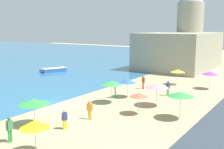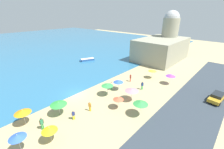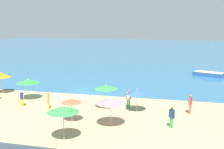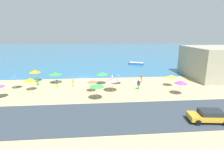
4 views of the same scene
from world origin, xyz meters
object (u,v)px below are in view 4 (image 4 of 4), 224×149
(beach_umbrella_4, at_px, (97,85))
(bather_4, at_px, (73,82))
(beach_umbrella_8, at_px, (102,73))
(beach_umbrella_11, at_px, (118,75))
(beach_umbrella_6, at_px, (181,82))
(parked_car_0, at_px, (209,116))
(skiff_nearshore, at_px, (136,63))
(beach_umbrella_10, at_px, (55,74))
(bather_0, at_px, (57,83))
(beach_umbrella_9, at_px, (30,80))
(bather_3, at_px, (37,80))
(bather_5, at_px, (139,84))
(bather_2, at_px, (141,78))
(beach_umbrella_0, at_px, (14,76))
(beach_umbrella_1, at_px, (171,76))
(beach_umbrella_2, at_px, (35,71))
(beach_umbrella_7, at_px, (112,80))
(bather_1, at_px, (112,78))
(beach_umbrella_3, at_px, (92,81))

(beach_umbrella_4, xyz_separation_m, bather_4, (-4.36, 6.39, -1.28))
(beach_umbrella_8, xyz_separation_m, beach_umbrella_11, (3.00, -0.12, -0.25))
(beach_umbrella_6, height_order, parked_car_0, beach_umbrella_6)
(beach_umbrella_8, bearing_deg, skiff_nearshore, 60.57)
(beach_umbrella_10, relative_size, bather_0, 1.56)
(beach_umbrella_9, xyz_separation_m, skiff_nearshore, (23.49, 22.21, -1.55))
(beach_umbrella_4, bearing_deg, beach_umbrella_9, 155.79)
(beach_umbrella_6, bearing_deg, bather_3, 164.24)
(bather_5, xyz_separation_m, skiff_nearshore, (4.78, 23.21, -0.59))
(bather_0, height_order, bather_2, bather_2)
(bather_0, bearing_deg, beach_umbrella_0, -176.65)
(beach_umbrella_11, height_order, skiff_nearshore, beach_umbrella_11)
(beach_umbrella_1, xyz_separation_m, bather_5, (-6.46, -1.32, -0.93))
(bather_4, bearing_deg, beach_umbrella_1, -2.96)
(beach_umbrella_4, bearing_deg, bather_3, 144.49)
(bather_4, bearing_deg, beach_umbrella_6, -16.76)
(beach_umbrella_4, bearing_deg, beach_umbrella_1, 21.65)
(beach_umbrella_2, relative_size, beach_umbrella_10, 1.03)
(beach_umbrella_6, relative_size, beach_umbrella_11, 1.08)
(beach_umbrella_0, relative_size, beach_umbrella_4, 1.04)
(beach_umbrella_6, bearing_deg, bather_2, 123.29)
(bather_2, distance_m, bather_5, 4.24)
(beach_umbrella_2, distance_m, beach_umbrella_6, 27.54)
(skiff_nearshore, bearing_deg, beach_umbrella_6, -87.05)
(beach_umbrella_10, bearing_deg, beach_umbrella_2, 160.59)
(beach_umbrella_8, distance_m, parked_car_0, 19.39)
(beach_umbrella_0, height_order, beach_umbrella_7, beach_umbrella_0)
(skiff_nearshore, bearing_deg, beach_umbrella_0, -141.32)
(parked_car_0, bearing_deg, beach_umbrella_8, 126.53)
(beach_umbrella_4, xyz_separation_m, beach_umbrella_11, (4.00, 7.63, -0.32))
(beach_umbrella_1, xyz_separation_m, parked_car_0, (-1.23, -13.26, -1.12))
(bather_1, relative_size, bather_5, 1.01)
(beach_umbrella_0, bearing_deg, beach_umbrella_3, -10.81)
(beach_umbrella_2, bearing_deg, beach_umbrella_4, -40.69)
(beach_umbrella_3, bearing_deg, beach_umbrella_4, -77.15)
(beach_umbrella_4, bearing_deg, bather_1, 70.62)
(beach_umbrella_3, relative_size, beach_umbrella_8, 0.86)
(beach_umbrella_7, height_order, skiff_nearshore, beach_umbrella_7)
(skiff_nearshore, bearing_deg, beach_umbrella_8, -119.43)
(beach_umbrella_11, bearing_deg, skiff_nearshore, 67.76)
(beach_umbrella_3, xyz_separation_m, parked_car_0, (13.33, -11.37, -1.03))
(beach_umbrella_11, relative_size, bather_5, 1.27)
(beach_umbrella_6, xyz_separation_m, beach_umbrella_7, (-10.85, 2.35, -0.03))
(beach_umbrella_4, height_order, beach_umbrella_6, beach_umbrella_4)
(beach_umbrella_4, bearing_deg, beach_umbrella_8, 82.64)
(beach_umbrella_4, bearing_deg, beach_umbrella_10, 131.35)
(beach_umbrella_1, height_order, beach_umbrella_6, beach_umbrella_6)
(beach_umbrella_10, xyz_separation_m, bather_1, (11.05, -0.52, -0.99))
(skiff_nearshore, bearing_deg, bather_3, -140.22)
(bather_3, height_order, parked_car_0, bather_3)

